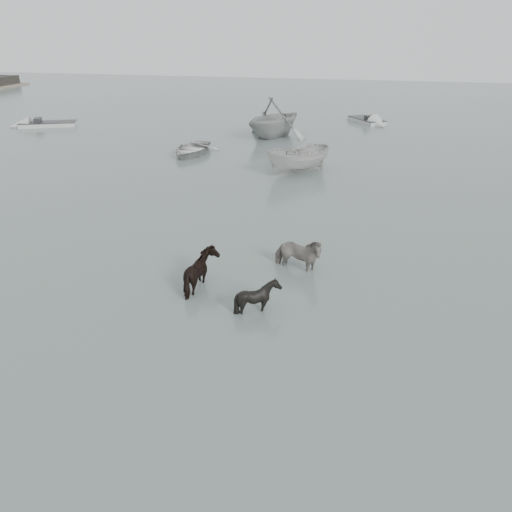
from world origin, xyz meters
name	(u,v)px	position (x,y,z in m)	size (l,w,h in m)	color
ground	(283,286)	(0.00, 0.00, 0.00)	(140.00, 140.00, 0.00)	#4E5D5A
pony_pinto	(298,249)	(0.26, 1.32, 0.79)	(0.86, 1.88, 1.59)	black
pony_dark	(202,266)	(-2.56, -0.69, 0.77)	(1.53, 1.31, 1.54)	black
pony_black	(258,292)	(-0.48, -1.72, 0.64)	(1.04, 1.17, 1.29)	black
rowboat_lead	(191,147)	(-9.26, 17.00, 0.44)	(3.05, 4.27, 0.88)	beige
rowboat_trail	(274,116)	(-4.92, 23.81, 1.56)	(5.10, 5.91, 3.12)	#A1A3A0
boat_small	(298,158)	(-1.59, 14.00, 0.85)	(1.65, 4.38, 1.69)	#ACACA8
skiff_outer	(48,122)	(-24.52, 23.76, 0.38)	(6.30, 1.60, 0.75)	#BBBBB6
skiff_mid	(367,118)	(1.91, 31.58, 0.38)	(5.22, 1.60, 0.75)	#B0B3B0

